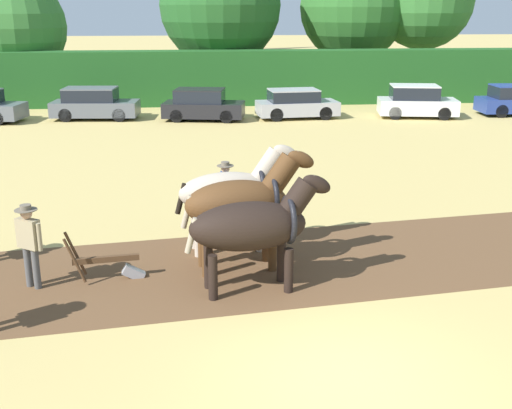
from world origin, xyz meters
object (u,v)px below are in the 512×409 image
object	(u,v)px
parked_car_center	(203,105)
parked_car_center_left	(94,104)
tree_center_left	(14,27)
plow	(113,265)
farmer_at_plow	(29,240)
parked_car_right	(416,102)
draft_horse_lead_left	(254,226)
farmer_beside_team	(226,189)
draft_horse_trail_left	(232,191)
tree_center_right	(354,7)
parked_car_center_right	(296,104)
draft_horse_lead_right	(242,203)
tree_right	(425,0)
tree_center	(220,5)

from	to	relation	value
parked_car_center	parked_car_center_left	bearing A→B (deg)	-178.05
tree_center_left	plow	bearing A→B (deg)	-72.53
farmer_at_plow	parked_car_right	xyz separation A→B (m)	(14.36, 19.25, -0.24)
draft_horse_lead_left	farmer_beside_team	size ratio (longest dim) A/B	1.75
farmer_beside_team	parked_car_center_left	distance (m)	17.74
tree_center_left	parked_car_center_left	bearing A→B (deg)	-53.39
farmer_at_plow	parked_car_center_left	world-z (taller)	farmer_at_plow
draft_horse_lead_left	draft_horse_trail_left	size ratio (longest dim) A/B	1.02
tree_center_right	parked_car_center	xyz separation A→B (m)	(-9.87, -10.41, -4.59)
draft_horse_trail_left	tree_center_left	bearing A→B (deg)	105.81
tree_center_right	draft_horse_trail_left	world-z (taller)	tree_center_right
parked_car_center_left	parked_car_right	distance (m)	16.06
farmer_beside_team	parked_car_center_right	xyz separation A→B (m)	(4.30, 16.15, -0.28)
tree_center_left	draft_horse_lead_right	distance (m)	29.11
farmer_beside_team	parked_car_center	world-z (taller)	farmer_beside_team
tree_right	farmer_beside_team	size ratio (longest dim) A/B	5.29
tree_center_left	farmer_beside_team	bearing A→B (deg)	-65.37
tree_right	plow	distance (m)	33.84
tree_center_right	tree_right	world-z (taller)	tree_right
draft_horse_trail_left	parked_car_center	bearing A→B (deg)	83.78
parked_car_center	parked_car_center_right	size ratio (longest dim) A/B	1.01
tree_center	plow	xyz separation A→B (m)	(-3.44, -27.97, -5.11)
tree_center_right	parked_car_right	bearing A→B (deg)	-85.48
draft_horse_lead_left	plow	bearing A→B (deg)	157.38
tree_center_right	parked_car_center_right	bearing A→B (deg)	-116.86
tree_center_left	draft_horse_trail_left	xyz separation A→B (m)	(11.06, -25.61, -2.80)
tree_center_right	draft_horse_lead_left	size ratio (longest dim) A/B	2.99
parked_car_center	parked_car_center_right	distance (m)	4.65
tree_right	parked_car_right	distance (m)	11.81
draft_horse_trail_left	tree_center_right	bearing A→B (deg)	63.86
draft_horse_trail_left	parked_car_center_right	xyz separation A→B (m)	(4.24, 17.80, -0.69)
draft_horse_lead_left	parked_car_center_left	distance (m)	21.55
tree_center_left	farmer_beside_team	distance (m)	26.56
draft_horse_lead_left	draft_horse_lead_right	world-z (taller)	draft_horse_lead_right
tree_center	draft_horse_lead_left	world-z (taller)	tree_center
plow	parked_car_right	world-z (taller)	parked_car_right
draft_horse_lead_right	farmer_beside_team	world-z (taller)	draft_horse_lead_right
tree_center_left	parked_car_center	size ratio (longest dim) A/B	1.74
parked_car_center_left	farmer_at_plow	bearing A→B (deg)	-80.64
draft_horse_trail_left	parked_car_center	distance (m)	17.72
draft_horse_lead_left	parked_car_right	world-z (taller)	draft_horse_lead_left
draft_horse_lead_left	farmer_at_plow	bearing A→B (deg)	165.78
tree_right	farmer_at_plow	world-z (taller)	tree_right
tree_center_right	draft_horse_lead_left	world-z (taller)	tree_center_right
tree_center	draft_horse_trail_left	xyz separation A→B (m)	(-0.91, -26.50, -4.04)
tree_center	draft_horse_lead_right	bearing A→B (deg)	-91.58
draft_horse_lead_left	tree_right	bearing A→B (deg)	57.92
parked_car_center_left	parked_car_center_right	distance (m)	10.00
parked_car_center_right	farmer_beside_team	bearing A→B (deg)	-110.06
plow	parked_car_center	size ratio (longest dim) A/B	0.39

